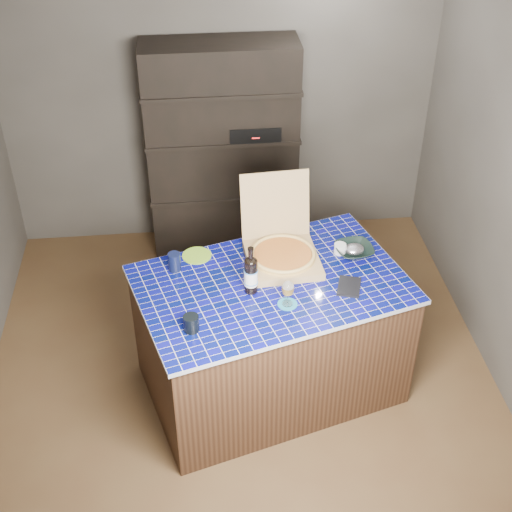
{
  "coord_description": "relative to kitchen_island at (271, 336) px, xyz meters",
  "views": [
    {
      "loc": [
        -0.26,
        -3.62,
        3.64
      ],
      "look_at": [
        0.12,
        0.0,
        0.96
      ],
      "focal_mm": 50.0,
      "sensor_mm": 36.0,
      "label": 1
    }
  ],
  "objects": [
    {
      "name": "shelving_unit",
      "position": [
        -0.19,
        1.74,
        0.45
      ],
      "size": [
        1.2,
        0.41,
        1.8
      ],
      "color": "black",
      "rests_on": "floor"
    },
    {
      "name": "teal_trivet",
      "position": [
        0.07,
        -0.22,
        0.45
      ],
      "size": [
        0.12,
        0.12,
        0.01
      ],
      "primitive_type": "cylinder",
      "color": "teal",
      "rests_on": "kitchen_island"
    },
    {
      "name": "dvd_case",
      "position": [
        0.47,
        -0.1,
        0.46
      ],
      "size": [
        0.19,
        0.22,
        0.02
      ],
      "primitive_type": "cube",
      "rotation": [
        0.0,
        0.0,
        -0.3
      ],
      "color": "black",
      "rests_on": "kitchen_island"
    },
    {
      "name": "foil_contents",
      "position": [
        0.57,
        0.24,
        0.49
      ],
      "size": [
        0.14,
        0.11,
        0.06
      ],
      "primitive_type": "ellipsoid",
      "color": "#B6B4C0",
      "rests_on": "bowl"
    },
    {
      "name": "pizza_box",
      "position": [
        0.09,
        0.22,
        0.52
      ],
      "size": [
        0.49,
        0.58,
        0.49
      ],
      "rotation": [
        0.0,
        0.0,
        0.07
      ],
      "color": "#9D7A51",
      "rests_on": "kitchen_island"
    },
    {
      "name": "bowl",
      "position": [
        0.57,
        0.24,
        0.48
      ],
      "size": [
        0.28,
        0.28,
        0.06
      ],
      "primitive_type": "imported",
      "rotation": [
        0.0,
        0.0,
        0.16
      ],
      "color": "black",
      "rests_on": "kitchen_island"
    },
    {
      "name": "white_jar",
      "position": [
        0.48,
        0.26,
        0.48
      ],
      "size": [
        0.08,
        0.08,
        0.07
      ],
      "primitive_type": "cylinder",
      "color": "silver",
      "rests_on": "kitchen_island"
    },
    {
      "name": "navy_cup",
      "position": [
        -0.59,
        0.19,
        0.51
      ],
      "size": [
        0.08,
        0.08,
        0.12
      ],
      "primitive_type": "cylinder",
      "color": "black",
      "rests_on": "kitchen_island"
    },
    {
      "name": "mead_bottle",
      "position": [
        -0.14,
        -0.07,
        0.57
      ],
      "size": [
        0.09,
        0.09,
        0.32
      ],
      "color": "black",
      "rests_on": "kitchen_island"
    },
    {
      "name": "wine_glass",
      "position": [
        0.07,
        -0.22,
        0.57
      ],
      "size": [
        0.07,
        0.07,
        0.17
      ],
      "color": "white",
      "rests_on": "teal_trivet"
    },
    {
      "name": "room",
      "position": [
        -0.19,
        0.21,
        0.8
      ],
      "size": [
        3.5,
        3.5,
        3.5
      ],
      "color": "brown",
      "rests_on": "ground"
    },
    {
      "name": "green_trivet",
      "position": [
        -0.45,
        0.33,
        0.45
      ],
      "size": [
        0.19,
        0.19,
        0.01
      ],
      "primitive_type": "cylinder",
      "color": "#73A824",
      "rests_on": "kitchen_island"
    },
    {
      "name": "tumbler",
      "position": [
        -0.51,
        -0.38,
        0.5
      ],
      "size": [
        0.09,
        0.09,
        0.1
      ],
      "primitive_type": "cylinder",
      "color": "black",
      "rests_on": "kitchen_island"
    },
    {
      "name": "kitchen_island",
      "position": [
        0.0,
        0.0,
        0.0
      ],
      "size": [
        1.86,
        1.45,
        0.9
      ],
      "rotation": [
        0.0,
        0.0,
        0.28
      ],
      "color": "#462C1B",
      "rests_on": "floor"
    }
  ]
}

